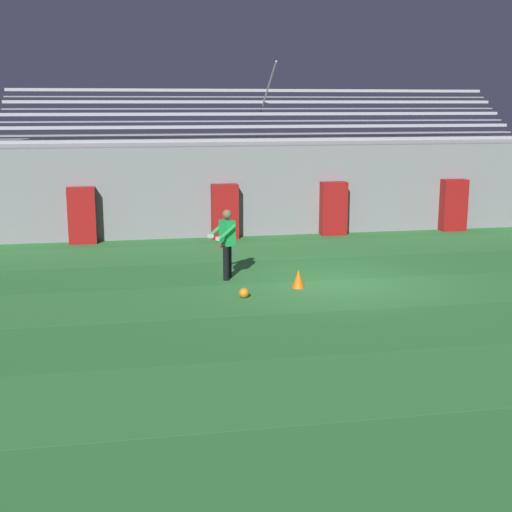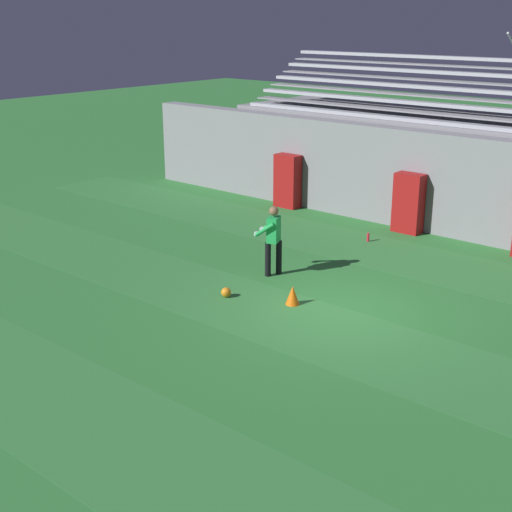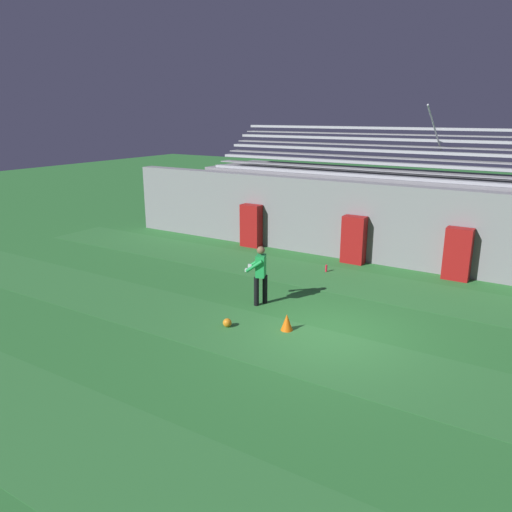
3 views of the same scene
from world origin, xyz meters
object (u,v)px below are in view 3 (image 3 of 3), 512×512
(padding_pillar_far_left, at_px, (251,226))
(soccer_ball, at_px, (227,323))
(water_bottle, at_px, (326,268))
(padding_pillar_gate_left, at_px, (354,240))
(padding_pillar_gate_right, at_px, (458,254))
(traffic_cone, at_px, (287,322))
(goalkeeper, at_px, (260,272))

(padding_pillar_far_left, distance_m, soccer_ball, 7.88)
(padding_pillar_far_left, height_order, water_bottle, padding_pillar_far_left)
(padding_pillar_gate_left, xyz_separation_m, padding_pillar_gate_right, (3.48, 0.00, 0.00))
(padding_pillar_gate_right, distance_m, soccer_ball, 8.06)
(traffic_cone, bearing_deg, soccer_ball, -155.74)
(padding_pillar_gate_left, height_order, padding_pillar_far_left, same)
(padding_pillar_gate_left, height_order, water_bottle, padding_pillar_gate_left)
(goalkeeper, bearing_deg, padding_pillar_far_left, 124.78)
(goalkeeper, height_order, soccer_ball, goalkeeper)
(soccer_ball, height_order, traffic_cone, traffic_cone)
(padding_pillar_far_left, bearing_deg, traffic_cone, -51.27)
(traffic_cone, bearing_deg, goalkeeper, 142.17)
(goalkeeper, xyz_separation_m, water_bottle, (0.34, 3.69, -0.83))
(padding_pillar_gate_right, relative_size, soccer_ball, 7.64)
(padding_pillar_gate_left, relative_size, traffic_cone, 4.00)
(padding_pillar_gate_left, height_order, goalkeeper, padding_pillar_gate_left)
(traffic_cone, height_order, water_bottle, traffic_cone)
(padding_pillar_far_left, distance_m, traffic_cone, 8.11)
(padding_pillar_far_left, xyz_separation_m, water_bottle, (3.93, -1.48, -0.72))
(padding_pillar_gate_right, bearing_deg, goalkeeper, -128.96)
(goalkeeper, bearing_deg, water_bottle, 84.70)
(padding_pillar_far_left, bearing_deg, soccer_ball, -61.85)
(padding_pillar_gate_right, relative_size, water_bottle, 7.01)
(padding_pillar_far_left, bearing_deg, water_bottle, -20.58)
(padding_pillar_gate_left, height_order, padding_pillar_gate_right, same)
(padding_pillar_gate_right, bearing_deg, traffic_cone, -113.24)
(padding_pillar_far_left, height_order, traffic_cone, padding_pillar_far_left)
(goalkeeper, distance_m, soccer_ball, 1.95)
(padding_pillar_far_left, relative_size, goalkeeper, 1.01)
(water_bottle, bearing_deg, soccer_ball, -92.41)
(goalkeeper, bearing_deg, traffic_cone, -37.83)
(goalkeeper, height_order, traffic_cone, goalkeeper)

